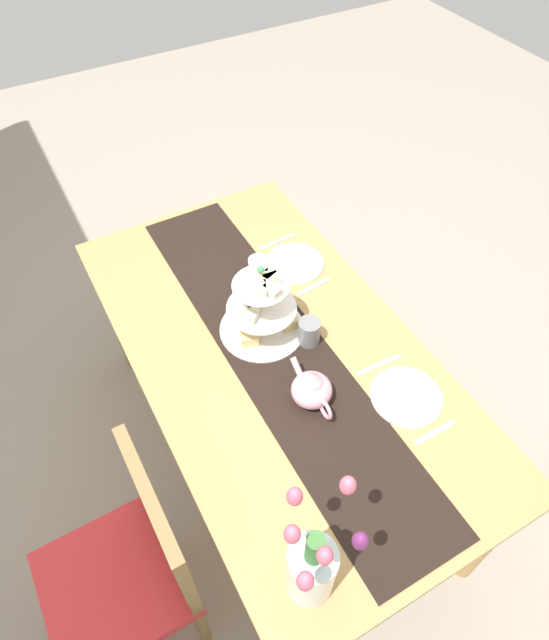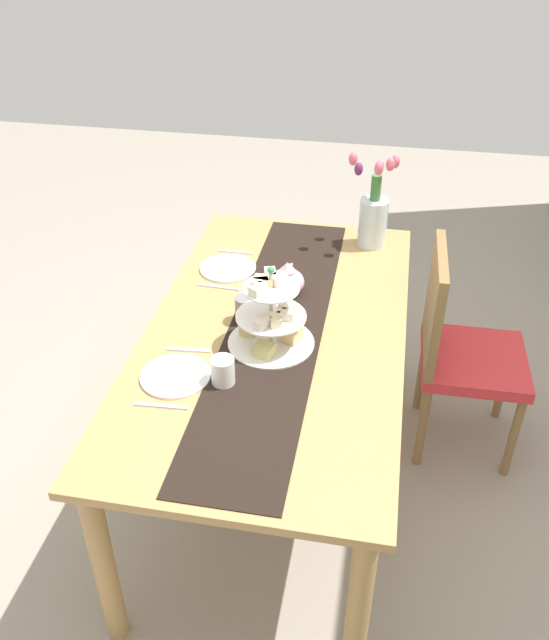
{
  "view_description": "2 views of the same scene",
  "coord_description": "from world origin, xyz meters",
  "px_view_note": "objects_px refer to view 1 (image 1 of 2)",
  "views": [
    {
      "loc": [
        -1.0,
        0.56,
        2.24
      ],
      "look_at": [
        0.05,
        -0.02,
        0.84
      ],
      "focal_mm": 30.73,
      "sensor_mm": 36.0,
      "label": 1
    },
    {
      "loc": [
        1.93,
        0.36,
        2.13
      ],
      "look_at": [
        0.03,
        -0.0,
        0.79
      ],
      "focal_mm": 37.74,
      "sensor_mm": 36.0,
      "label": 2
    }
  ],
  "objects_px": {
    "dining_table": "(276,366)",
    "fork_left": "(435,432)",
    "chair_left": "(133,564)",
    "mug_grey": "(309,332)",
    "tulip_vase": "(312,565)",
    "mug_white_text": "(258,269)",
    "teapot": "(312,389)",
    "fork_right": "(314,287)",
    "knife_left": "(379,365)",
    "tiered_cake_stand": "(261,310)",
    "dinner_plate_left": "(406,397)",
    "knife_right": "(277,242)",
    "dinner_plate_right": "(295,263)"
  },
  "relations": [
    {
      "from": "tiered_cake_stand",
      "to": "teapot",
      "type": "bearing_deg",
      "value": -180.0
    },
    {
      "from": "teapot",
      "to": "fork_right",
      "type": "height_order",
      "value": "teapot"
    },
    {
      "from": "fork_right",
      "to": "mug_white_text",
      "type": "xyz_separation_m",
      "value": [
        0.15,
        0.16,
        0.04
      ]
    },
    {
      "from": "chair_left",
      "to": "dining_table",
      "type": "bearing_deg",
      "value": -63.19
    },
    {
      "from": "tiered_cake_stand",
      "to": "mug_white_text",
      "type": "distance_m",
      "value": 0.26
    },
    {
      "from": "chair_left",
      "to": "knife_left",
      "type": "relative_size",
      "value": 5.35
    },
    {
      "from": "knife_left",
      "to": "mug_grey",
      "type": "distance_m",
      "value": 0.26
    },
    {
      "from": "chair_left",
      "to": "fork_right",
      "type": "bearing_deg",
      "value": -60.83
    },
    {
      "from": "knife_left",
      "to": "dining_table",
      "type": "bearing_deg",
      "value": 49.81
    },
    {
      "from": "knife_right",
      "to": "fork_left",
      "type": "bearing_deg",
      "value": 180.0
    },
    {
      "from": "teapot",
      "to": "fork_right",
      "type": "relative_size",
      "value": 1.59
    },
    {
      "from": "teapot",
      "to": "tulip_vase",
      "type": "bearing_deg",
      "value": 148.06
    },
    {
      "from": "mug_grey",
      "to": "knife_right",
      "type": "bearing_deg",
      "value": -17.03
    },
    {
      "from": "tulip_vase",
      "to": "mug_white_text",
      "type": "relative_size",
      "value": 4.49
    },
    {
      "from": "dining_table",
      "to": "tulip_vase",
      "type": "distance_m",
      "value": 0.79
    },
    {
      "from": "tiered_cake_stand",
      "to": "mug_white_text",
      "type": "xyz_separation_m",
      "value": [
        0.23,
        -0.11,
        -0.06
      ]
    },
    {
      "from": "fork_left",
      "to": "dinner_plate_right",
      "type": "bearing_deg",
      "value": 0.0
    },
    {
      "from": "fork_left",
      "to": "mug_white_text",
      "type": "bearing_deg",
      "value": 10.65
    },
    {
      "from": "fork_left",
      "to": "mug_white_text",
      "type": "xyz_separation_m",
      "value": [
        0.85,
        0.16,
        0.04
      ]
    },
    {
      "from": "knife_left",
      "to": "mug_grey",
      "type": "bearing_deg",
      "value": 37.0
    },
    {
      "from": "knife_left",
      "to": "teapot",
      "type": "bearing_deg",
      "value": 90.79
    },
    {
      "from": "dining_table",
      "to": "tiered_cake_stand",
      "type": "xyz_separation_m",
      "value": [
        0.1,
        0.0,
        0.2
      ]
    },
    {
      "from": "knife_right",
      "to": "mug_grey",
      "type": "relative_size",
      "value": 1.79
    },
    {
      "from": "chair_left",
      "to": "knife_left",
      "type": "bearing_deg",
      "value": -82.98
    },
    {
      "from": "dining_table",
      "to": "fork_left",
      "type": "relative_size",
      "value": 11.45
    },
    {
      "from": "dining_table",
      "to": "dinner_plate_left",
      "type": "xyz_separation_m",
      "value": [
        -0.37,
        -0.27,
        0.1
      ]
    },
    {
      "from": "chair_left",
      "to": "tiered_cake_stand",
      "type": "xyz_separation_m",
      "value": [
        0.45,
        -0.68,
        0.34
      ]
    },
    {
      "from": "dining_table",
      "to": "chair_left",
      "type": "xyz_separation_m",
      "value": [
        -0.35,
        0.68,
        -0.14
      ]
    },
    {
      "from": "knife_right",
      "to": "mug_grey",
      "type": "height_order",
      "value": "mug_grey"
    },
    {
      "from": "mug_white_text",
      "to": "mug_grey",
      "type": "bearing_deg",
      "value": -178.98
    },
    {
      "from": "tiered_cake_stand",
      "to": "fork_left",
      "type": "distance_m",
      "value": 0.68
    },
    {
      "from": "dining_table",
      "to": "tiered_cake_stand",
      "type": "bearing_deg",
      "value": 0.01
    },
    {
      "from": "dinner_plate_left",
      "to": "knife_left",
      "type": "bearing_deg",
      "value": 0.0
    },
    {
      "from": "teapot",
      "to": "fork_left",
      "type": "distance_m",
      "value": 0.4
    },
    {
      "from": "fork_right",
      "to": "mug_white_text",
      "type": "height_order",
      "value": "mug_white_text"
    },
    {
      "from": "tulip_vase",
      "to": "fork_left",
      "type": "xyz_separation_m",
      "value": [
        0.18,
        -0.56,
        -0.14
      ]
    },
    {
      "from": "dinner_plate_left",
      "to": "fork_left",
      "type": "bearing_deg",
      "value": 180.0
    },
    {
      "from": "knife_right",
      "to": "mug_grey",
      "type": "xyz_separation_m",
      "value": [
        -0.5,
        0.15,
        0.05
      ]
    },
    {
      "from": "knife_left",
      "to": "mug_white_text",
      "type": "distance_m",
      "value": 0.58
    },
    {
      "from": "tiered_cake_stand",
      "to": "dining_table",
      "type": "bearing_deg",
      "value": -179.99
    },
    {
      "from": "dining_table",
      "to": "mug_white_text",
      "type": "height_order",
      "value": "mug_white_text"
    },
    {
      "from": "mug_white_text",
      "to": "dinner_plate_left",
      "type": "bearing_deg",
      "value": -167.23
    },
    {
      "from": "chair_left",
      "to": "tiered_cake_stand",
      "type": "height_order",
      "value": "tiered_cake_stand"
    },
    {
      "from": "knife_right",
      "to": "mug_white_text",
      "type": "xyz_separation_m",
      "value": [
        -0.14,
        0.16,
        0.04
      ]
    },
    {
      "from": "chair_left",
      "to": "mug_grey",
      "type": "xyz_separation_m",
      "value": [
        0.32,
        -0.8,
        0.29
      ]
    },
    {
      "from": "fork_left",
      "to": "tulip_vase",
      "type": "bearing_deg",
      "value": 107.62
    },
    {
      "from": "knife_left",
      "to": "fork_right",
      "type": "bearing_deg",
      "value": 0.0
    },
    {
      "from": "dinner_plate_left",
      "to": "knife_right",
      "type": "xyz_separation_m",
      "value": [
        0.85,
        0.0,
        -0.0
      ]
    },
    {
      "from": "tulip_vase",
      "to": "mug_white_text",
      "type": "height_order",
      "value": "tulip_vase"
    },
    {
      "from": "chair_left",
      "to": "fork_left",
      "type": "distance_m",
      "value": 1.0
    }
  ]
}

